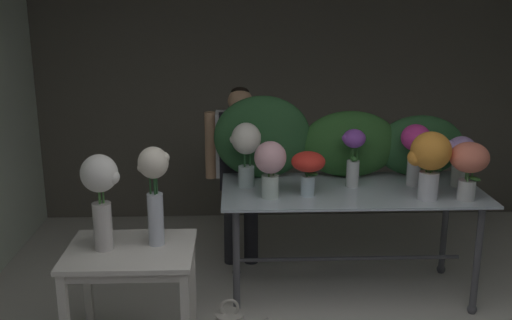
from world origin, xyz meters
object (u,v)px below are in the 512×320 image
(vase_violet_dahlias, at_px, (354,152))
(vase_cream_lisianthus_tall, at_px, (154,186))
(vase_sunset_roses, at_px, (430,159))
(vase_blush_peonies, at_px, (271,164))
(vase_lilac_lilies, at_px, (460,156))
(florist, at_px, (241,159))
(side_table_white, at_px, (131,263))
(display_table_glass, at_px, (350,206))
(vase_ivory_hydrangea, at_px, (246,146))
(vase_magenta_snapdragons, at_px, (416,146))
(vase_white_roses_tall, at_px, (101,191))
(vase_coral_freesia, at_px, (469,163))
(vase_scarlet_anemones, at_px, (308,167))

(vase_violet_dahlias, bearing_deg, vase_cream_lisianthus_tall, -150.53)
(vase_violet_dahlias, height_order, vase_sunset_roses, vase_sunset_roses)
(vase_blush_peonies, height_order, vase_cream_lisianthus_tall, vase_cream_lisianthus_tall)
(vase_sunset_roses, bearing_deg, vase_lilac_lilies, 41.87)
(florist, relative_size, vase_lilac_lilies, 4.01)
(side_table_white, relative_size, vase_blush_peonies, 1.90)
(display_table_glass, xyz_separation_m, vase_blush_peonies, (-0.61, -0.18, 0.38))
(vase_ivory_hydrangea, bearing_deg, vase_violet_dahlias, -2.50)
(vase_magenta_snapdragons, distance_m, vase_white_roses_tall, 2.28)
(vase_sunset_roses, distance_m, vase_coral_freesia, 0.27)
(vase_white_roses_tall, distance_m, vase_cream_lisianthus_tall, 0.31)
(vase_scarlet_anemones, relative_size, vase_white_roses_tall, 0.54)
(display_table_glass, distance_m, vase_magenta_snapdragons, 0.65)
(display_table_glass, relative_size, florist, 1.25)
(vase_scarlet_anemones, distance_m, vase_white_roses_tall, 1.45)
(display_table_glass, height_order, vase_coral_freesia, vase_coral_freesia)
(florist, height_order, vase_coral_freesia, florist)
(vase_scarlet_anemones, bearing_deg, vase_cream_lisianthus_tall, -150.36)
(vase_ivory_hydrangea, xyz_separation_m, vase_magenta_snapdragons, (1.25, -0.02, -0.00))
(display_table_glass, xyz_separation_m, vase_white_roses_tall, (-1.64, -0.77, 0.39))
(side_table_white, bearing_deg, vase_scarlet_anemones, 28.64)
(vase_scarlet_anemones, relative_size, vase_cream_lisianthus_tall, 0.52)
(florist, bearing_deg, vase_lilac_lilies, -18.87)
(vase_ivory_hydrangea, xyz_separation_m, vase_cream_lisianthus_tall, (-0.57, -0.80, -0.04))
(display_table_glass, xyz_separation_m, vase_scarlet_anemones, (-0.34, -0.14, 0.34))
(vase_magenta_snapdragons, bearing_deg, vase_coral_freesia, -52.67)
(display_table_glass, relative_size, vase_cream_lisianthus_tall, 3.08)
(display_table_glass, xyz_separation_m, vase_sunset_roses, (0.48, -0.26, 0.43))
(display_table_glass, relative_size, vase_sunset_roses, 3.96)
(side_table_white, xyz_separation_m, vase_lilac_lilies, (2.30, 0.81, 0.44))
(vase_cream_lisianthus_tall, bearing_deg, vase_coral_freesia, 11.68)
(florist, distance_m, vase_cream_lisianthus_tall, 1.42)
(display_table_glass, relative_size, vase_coral_freesia, 4.63)
(vase_ivory_hydrangea, relative_size, vase_white_roses_tall, 0.82)
(vase_magenta_snapdragons, bearing_deg, vase_white_roses_tall, -158.34)
(vase_blush_peonies, height_order, vase_white_roses_tall, vase_white_roses_tall)
(vase_coral_freesia, bearing_deg, vase_blush_peonies, 175.81)
(display_table_glass, height_order, florist, florist)
(vase_violet_dahlias, relative_size, vase_sunset_roses, 0.91)
(vase_scarlet_anemones, relative_size, vase_blush_peonies, 0.79)
(florist, bearing_deg, vase_scarlet_anemones, -57.57)
(side_table_white, bearing_deg, vase_lilac_lilies, 19.46)
(vase_magenta_snapdragons, distance_m, vase_coral_freesia, 0.44)
(vase_scarlet_anemones, relative_size, vase_lilac_lilies, 0.84)
(side_table_white, height_order, vase_ivory_hydrangea, vase_ivory_hydrangea)
(florist, bearing_deg, vase_sunset_roses, -33.37)
(display_table_glass, distance_m, side_table_white, 1.68)
(florist, distance_m, vase_sunset_roses, 1.55)
(display_table_glass, relative_size, side_table_white, 2.46)
(vase_scarlet_anemones, relative_size, vase_coral_freesia, 0.78)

